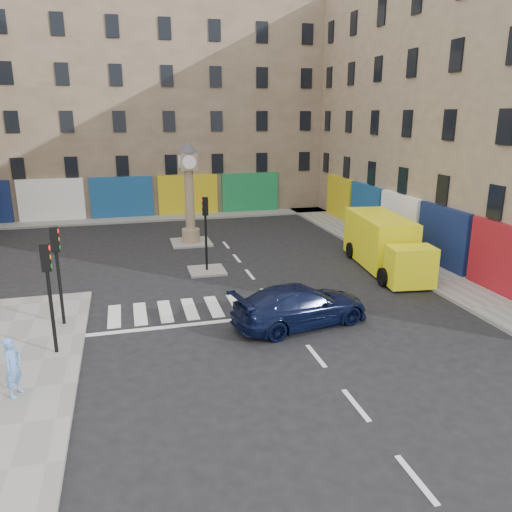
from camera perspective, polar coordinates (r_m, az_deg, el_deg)
name	(u,v)px	position (r m, az deg, el deg)	size (l,w,h in m)	color
ground	(296,331)	(18.65, 4.60, -8.60)	(120.00, 120.00, 0.00)	black
sidewalk_right	(379,247)	(30.69, 13.85, 1.02)	(2.60, 30.00, 0.15)	gray
sidewalk_far	(151,218)	(38.97, -11.95, 4.26)	(32.00, 2.40, 0.15)	gray
island_near	(207,271)	(25.44, -5.63, -1.68)	(1.80, 1.80, 0.12)	gray
island_far	(191,242)	(31.16, -7.42, 1.55)	(2.40, 2.40, 0.12)	gray
building_right	(485,109)	(33.24, 24.74, 15.01)	(10.00, 30.00, 16.00)	tan
building_far	(141,104)	(44.01, -13.05, 16.55)	(32.00, 10.00, 17.00)	#8D775E
traffic_light_left_near	(48,281)	(17.15, -22.65, -2.65)	(0.28, 0.22, 3.70)	black
traffic_light_left_far	(57,260)	(19.43, -21.78, -0.46)	(0.28, 0.22, 3.70)	black
traffic_light_island	(206,222)	(24.80, -5.79, 3.90)	(0.28, 0.22, 3.70)	black
clock_pillar	(189,186)	(30.49, -7.66, 7.92)	(1.20, 1.20, 6.10)	tan
navy_sedan	(301,305)	(18.96, 5.13, -5.64)	(2.17, 5.33, 1.55)	black
yellow_van	(384,244)	(26.50, 14.46, 1.39)	(3.14, 7.40, 2.62)	#FFF915
pedestrian_blue	(13,367)	(15.58, -26.02, -11.29)	(0.64, 0.42, 1.74)	#5D8ED6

